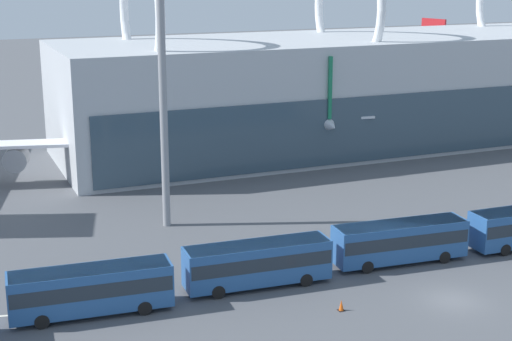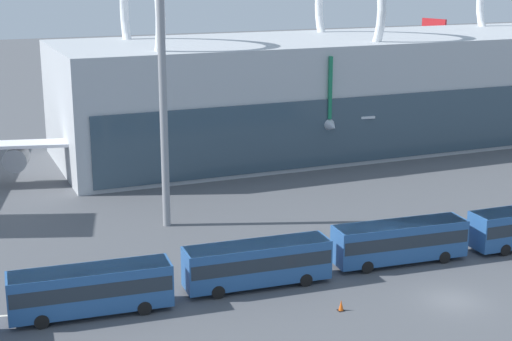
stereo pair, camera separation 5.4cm
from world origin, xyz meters
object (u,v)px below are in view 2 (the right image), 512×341
(shuttle_bus_1, at_px, (91,288))
(airliner_at_gate_far, at_px, (290,101))
(shuttle_bus_2, at_px, (257,261))
(shuttle_bus_3, at_px, (400,240))
(airliner_parked_remote, at_px, (497,74))
(floodlight_mast, at_px, (161,32))
(traffic_cone_0, at_px, (341,305))

(shuttle_bus_1, bearing_deg, airliner_at_gate_far, 56.06)
(shuttle_bus_2, relative_size, shuttle_bus_3, 1.00)
(airliner_at_gate_far, relative_size, shuttle_bus_2, 3.54)
(airliner_parked_remote, distance_m, shuttle_bus_3, 84.43)
(floodlight_mast, relative_size, traffic_cone_0, 34.73)
(airliner_at_gate_far, bearing_deg, floodlight_mast, 147.24)
(airliner_parked_remote, bearing_deg, shuttle_bus_3, -58.68)
(airliner_parked_remote, bearing_deg, airliner_at_gate_far, -86.64)
(airliner_parked_remote, height_order, floodlight_mast, floodlight_mast)
(shuttle_bus_2, relative_size, floodlight_mast, 0.40)
(shuttle_bus_3, bearing_deg, airliner_at_gate_far, 80.61)
(airliner_at_gate_far, height_order, shuttle_bus_1, airliner_at_gate_far)
(floodlight_mast, bearing_deg, airliner_parked_remote, 30.96)
(airliner_parked_remote, distance_m, floodlight_mast, 86.85)
(airliner_parked_remote, xyz_separation_m, shuttle_bus_1, (-83.79, -60.49, -2.60))
(shuttle_bus_3, distance_m, traffic_cone_0, 10.81)
(airliner_at_gate_far, xyz_separation_m, shuttle_bus_2, (-23.75, -45.15, -3.33))
(shuttle_bus_1, height_order, shuttle_bus_2, same)
(airliner_at_gate_far, bearing_deg, shuttle_bus_1, 150.57)
(airliner_at_gate_far, distance_m, shuttle_bus_2, 51.12)
(shuttle_bus_3, xyz_separation_m, floodlight_mast, (-14.71, 16.28, 15.76))
(airliner_parked_remote, xyz_separation_m, shuttle_bus_3, (-58.91, -60.43, -2.60))
(shuttle_bus_2, bearing_deg, airliner_parked_remote, 43.93)
(shuttle_bus_2, xyz_separation_m, traffic_cone_0, (3.73, -6.24, -1.58))
(shuttle_bus_1, distance_m, traffic_cone_0, 17.37)
(floodlight_mast, height_order, traffic_cone_0, floodlight_mast)
(shuttle_bus_2, height_order, traffic_cone_0, shuttle_bus_2)
(floodlight_mast, bearing_deg, shuttle_bus_3, -47.89)
(floodlight_mast, bearing_deg, airliner_at_gate_far, 48.01)
(shuttle_bus_1, xyz_separation_m, traffic_cone_0, (16.17, -6.15, -1.58))
(airliner_parked_remote, xyz_separation_m, floodlight_mast, (-73.62, -44.16, 13.16))
(airliner_parked_remote, height_order, shuttle_bus_3, airliner_parked_remote)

